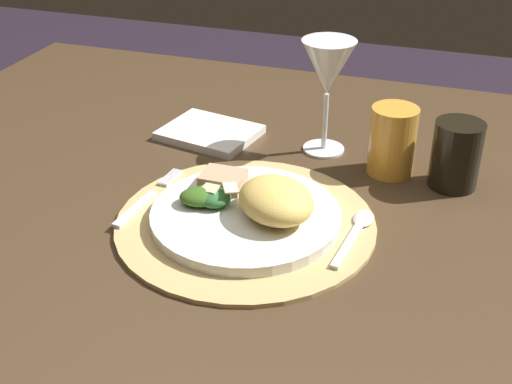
{
  "coord_description": "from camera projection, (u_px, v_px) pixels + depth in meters",
  "views": [
    {
      "loc": [
        0.24,
        -0.77,
        1.21
      ],
      "look_at": [
        -0.0,
        -0.04,
        0.76
      ],
      "focal_mm": 47.48,
      "sensor_mm": 36.0,
      "label": 1
    }
  ],
  "objects": [
    {
      "name": "bread_piece",
      "position": [
        223.0,
        180.0,
        0.9
      ],
      "size": [
        0.06,
        0.05,
        0.02
      ],
      "primitive_type": "cube",
      "rotation": [
        0.0,
        0.0,
        3.15
      ],
      "color": "tan",
      "rests_on": "dinner_plate"
    },
    {
      "name": "fork",
      "position": [
        146.0,
        200.0,
        0.9
      ],
      "size": [
        0.03,
        0.16,
        0.0
      ],
      "color": "silver",
      "rests_on": "placemat"
    },
    {
      "name": "pasta_serving",
      "position": [
        276.0,
        200.0,
        0.83
      ],
      "size": [
        0.14,
        0.14,
        0.05
      ],
      "primitive_type": "ellipsoid",
      "rotation": [
        0.0,
        0.0,
        2.33
      ],
      "color": "#E5BF5B",
      "rests_on": "dinner_plate"
    },
    {
      "name": "wine_glass",
      "position": [
        328.0,
        71.0,
        0.98
      ],
      "size": [
        0.08,
        0.08,
        0.17
      ],
      "color": "silver",
      "rests_on": "dining_table"
    },
    {
      "name": "placemat",
      "position": [
        244.0,
        222.0,
        0.86
      ],
      "size": [
        0.33,
        0.33,
        0.01
      ],
      "primitive_type": "cylinder",
      "color": "tan",
      "rests_on": "dining_table"
    },
    {
      "name": "spoon",
      "position": [
        358.0,
        228.0,
        0.84
      ],
      "size": [
        0.03,
        0.14,
        0.01
      ],
      "color": "silver",
      "rests_on": "placemat"
    },
    {
      "name": "amber_tumbler",
      "position": [
        392.0,
        141.0,
        0.96
      ],
      "size": [
        0.07,
        0.07,
        0.1
      ],
      "primitive_type": "cylinder",
      "color": "gold",
      "rests_on": "dining_table"
    },
    {
      "name": "dinner_plate",
      "position": [
        243.0,
        216.0,
        0.85
      ],
      "size": [
        0.24,
        0.24,
        0.01
      ],
      "primitive_type": "cylinder",
      "color": "silver",
      "rests_on": "placemat"
    },
    {
      "name": "napkin",
      "position": [
        210.0,
        133.0,
        1.08
      ],
      "size": [
        0.16,
        0.14,
        0.01
      ],
      "primitive_type": "cube",
      "rotation": [
        0.0,
        0.0,
        -0.19
      ],
      "color": "white",
      "rests_on": "dining_table"
    },
    {
      "name": "salad_greens",
      "position": [
        207.0,
        196.0,
        0.86
      ],
      "size": [
        0.08,
        0.07,
        0.03
      ],
      "color": "#37611B",
      "rests_on": "dinner_plate"
    },
    {
      "name": "dark_tumbler",
      "position": [
        456.0,
        155.0,
        0.92
      ],
      "size": [
        0.07,
        0.07,
        0.1
      ],
      "primitive_type": "cylinder",
      "color": "black",
      "rests_on": "dining_table"
    },
    {
      "name": "dining_table",
      "position": [
        266.0,
        286.0,
        1.02
      ],
      "size": [
        1.3,
        0.95,
        0.74
      ],
      "color": "#43301E",
      "rests_on": "ground"
    }
  ]
}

